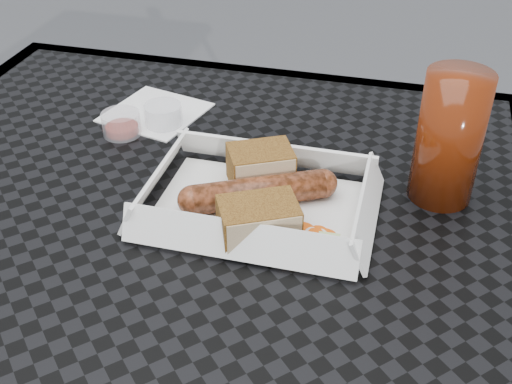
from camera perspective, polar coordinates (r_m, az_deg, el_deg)
patio_table at (r=0.75m, az=-7.35°, el=-6.64°), size 0.80×0.80×0.74m
food_tray at (r=0.70m, az=0.21°, el=-1.41°), size 0.22×0.15×0.00m
bratwurst at (r=0.70m, az=0.25°, el=0.02°), size 0.16×0.10×0.03m
bread_near at (r=0.73m, az=0.40°, el=2.29°), size 0.09×0.08×0.04m
bread_far at (r=0.65m, az=0.23°, el=-2.54°), size 0.09×0.08×0.04m
veg_garnish at (r=0.66m, az=5.47°, el=-4.33°), size 0.03×0.03×0.00m
napkin at (r=0.90m, az=-8.92°, el=7.00°), size 0.14×0.14×0.00m
condiment_cup_sauce at (r=0.85m, az=-11.88°, el=5.97°), size 0.05×0.05×0.03m
condiment_cup_empty at (r=0.87m, az=-8.24°, el=6.77°), size 0.05×0.05×0.03m
drink_glass at (r=0.72m, az=16.81°, el=4.61°), size 0.07×0.07×0.15m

